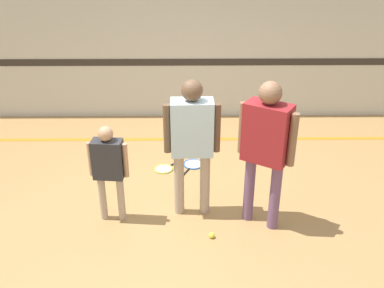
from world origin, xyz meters
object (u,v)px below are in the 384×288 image
(person_instructor, at_px, (192,135))
(person_student_left, at_px, (108,164))
(tennis_ball_near_instructor, at_px, (212,235))
(person_student_right, at_px, (266,141))
(racket_spare_on_floor, at_px, (193,165))
(tennis_ball_by_spare_racket, at_px, (204,167))
(racket_second_spare, at_px, (165,168))

(person_instructor, xyz_separation_m, person_student_left, (-0.94, -0.13, -0.30))
(tennis_ball_near_instructor, bearing_deg, person_student_right, 26.09)
(racket_spare_on_floor, bearing_deg, person_student_left, -11.03)
(racket_spare_on_floor, height_order, tennis_ball_by_spare_racket, tennis_ball_by_spare_racket)
(person_instructor, height_order, tennis_ball_by_spare_racket, person_instructor)
(person_student_left, relative_size, tennis_ball_by_spare_racket, 18.32)
(tennis_ball_near_instructor, height_order, tennis_ball_by_spare_racket, same)
(person_student_left, bearing_deg, racket_spare_on_floor, 58.76)
(racket_second_spare, bearing_deg, person_instructor, -116.07)
(tennis_ball_near_instructor, bearing_deg, person_student_left, 162.09)
(person_student_left, relative_size, racket_spare_on_floor, 2.28)
(tennis_ball_near_instructor, xyz_separation_m, tennis_ball_by_spare_racket, (-0.03, 1.56, 0.00))
(person_instructor, xyz_separation_m, racket_second_spare, (-0.39, 1.05, -1.03))
(person_student_right, bearing_deg, person_student_left, 29.60)
(racket_second_spare, distance_m, tennis_ball_by_spare_racket, 0.57)
(person_student_left, bearing_deg, racket_second_spare, 70.47)
(tennis_ball_by_spare_racket, bearing_deg, racket_second_spare, 179.85)
(person_student_right, height_order, tennis_ball_by_spare_racket, person_student_right)
(person_student_left, distance_m, person_student_right, 1.77)
(person_student_left, bearing_deg, person_student_right, 2.61)
(person_student_right, bearing_deg, tennis_ball_near_instructor, 58.65)
(person_student_left, xyz_separation_m, racket_spare_on_floor, (0.97, 1.29, -0.74))
(racket_second_spare, relative_size, tennis_ball_near_instructor, 6.78)
(person_student_left, bearing_deg, tennis_ball_near_instructor, -12.34)
(person_student_left, xyz_separation_m, tennis_ball_near_instructor, (1.16, -0.37, -0.71))
(person_instructor, xyz_separation_m, person_student_right, (0.80, -0.22, 0.03))
(person_student_left, distance_m, racket_second_spare, 1.50)
(racket_spare_on_floor, bearing_deg, person_student_right, 54.93)
(person_student_right, height_order, racket_second_spare, person_student_right)
(person_instructor, xyz_separation_m, tennis_ball_near_instructor, (0.22, -0.51, -1.01))
(person_student_left, bearing_deg, tennis_ball_by_spare_racket, 52.03)
(person_student_right, xyz_separation_m, tennis_ball_by_spare_racket, (-0.61, 1.28, -1.04))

